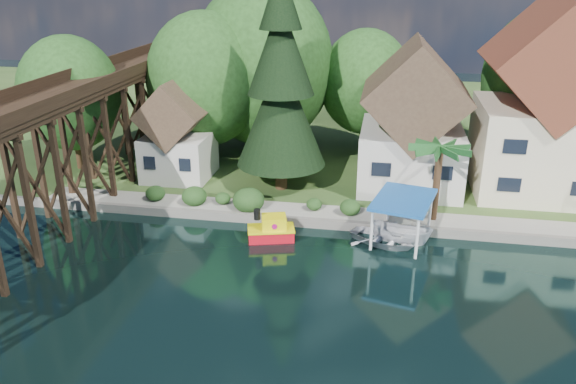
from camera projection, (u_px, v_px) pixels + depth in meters
name	position (u px, v px, depth m)	size (l,w,h in m)	color
ground	(281.00, 289.00, 30.37)	(140.00, 140.00, 0.00)	black
bank	(339.00, 124.00, 61.33)	(140.00, 52.00, 0.50)	#29471C
seawall	(363.00, 227.00, 36.91)	(60.00, 0.40, 0.62)	slate
promenade	(394.00, 218.00, 37.69)	(50.00, 2.60, 0.06)	gray
trestle_bridge	(49.00, 150.00, 35.69)	(4.12, 44.18, 9.30)	black
house_left	(413.00, 126.00, 41.92)	(7.64, 8.64, 11.02)	silver
house_center	(541.00, 113.00, 40.44)	(8.65, 9.18, 13.89)	beige
shed	(178.00, 137.00, 43.97)	(5.09, 5.40, 7.85)	silver
bg_trees	(340.00, 81.00, 46.89)	(49.90, 13.30, 10.57)	#382314
shrubs	(241.00, 198.00, 39.11)	(15.76, 2.47, 1.70)	#193B15
conifer	(281.00, 86.00, 39.93)	(6.59, 6.59, 16.22)	#382314
palm_tree	(440.00, 151.00, 35.71)	(5.06, 5.06, 5.49)	#382314
tugboat	(272.00, 230.00, 35.70)	(3.28, 2.33, 2.15)	red
boat_white_a	(383.00, 237.00, 35.20)	(3.02, 4.22, 0.87)	white
boat_canopy	(402.00, 225.00, 34.83)	(4.33, 5.45, 3.10)	silver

